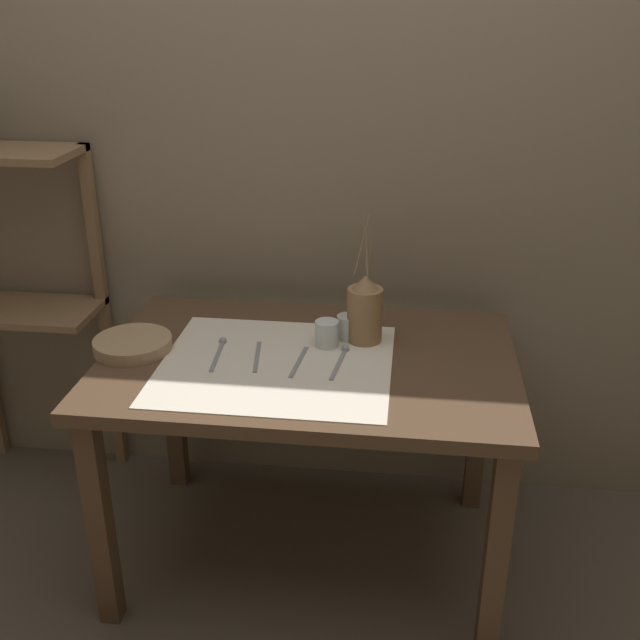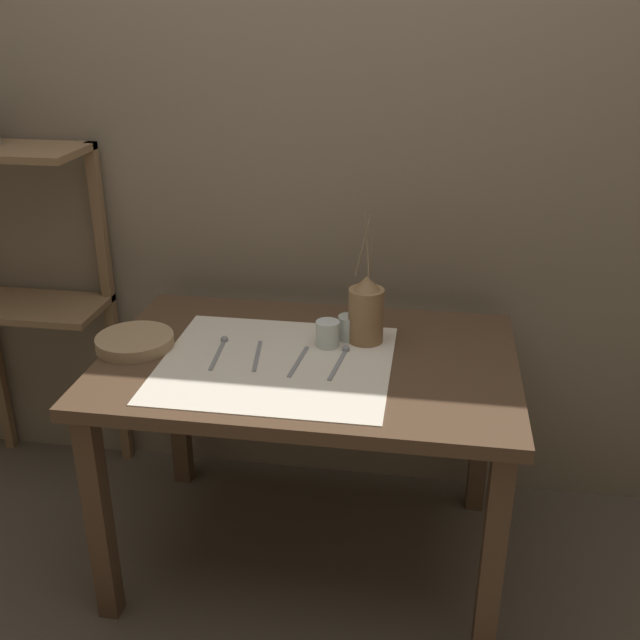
# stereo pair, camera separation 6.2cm
# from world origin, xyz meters

# --- Properties ---
(ground_plane) EXTENTS (12.00, 12.00, 0.00)m
(ground_plane) POSITION_xyz_m (0.00, 0.00, 0.00)
(ground_plane) COLOR brown
(stone_wall_back) EXTENTS (7.00, 0.06, 2.40)m
(stone_wall_back) POSITION_xyz_m (0.00, 0.51, 1.20)
(stone_wall_back) COLOR #7A6B56
(stone_wall_back) RESTS_ON ground_plane
(wooden_table) EXTENTS (1.21, 0.81, 0.73)m
(wooden_table) POSITION_xyz_m (0.00, 0.00, 0.64)
(wooden_table) COLOR #4C3523
(wooden_table) RESTS_ON ground_plane
(wooden_shelf_unit) EXTENTS (0.54, 0.28, 1.25)m
(wooden_shelf_unit) POSITION_xyz_m (-1.07, 0.36, 0.86)
(wooden_shelf_unit) COLOR brown
(wooden_shelf_unit) RESTS_ON ground_plane
(linen_cloth) EXTENTS (0.66, 0.59, 0.00)m
(linen_cloth) POSITION_xyz_m (-0.09, -0.06, 0.74)
(linen_cloth) COLOR beige
(linen_cloth) RESTS_ON wooden_table
(pitcher_with_flowers) EXTENTS (0.11, 0.11, 0.41)m
(pitcher_with_flowers) POSITION_xyz_m (0.15, 0.13, 0.83)
(pitcher_with_flowers) COLOR olive
(pitcher_with_flowers) RESTS_ON wooden_table
(wooden_bowl) EXTENTS (0.23, 0.23, 0.04)m
(wooden_bowl) POSITION_xyz_m (-0.53, -0.02, 0.75)
(wooden_bowl) COLOR #9E7F5B
(wooden_bowl) RESTS_ON wooden_table
(glass_tumbler_near) EXTENTS (0.07, 0.07, 0.08)m
(glass_tumbler_near) POSITION_xyz_m (0.05, 0.08, 0.78)
(glass_tumbler_near) COLOR silver
(glass_tumbler_near) RESTS_ON wooden_table
(glass_tumbler_far) EXTENTS (0.07, 0.07, 0.08)m
(glass_tumbler_far) POSITION_xyz_m (0.10, 0.13, 0.77)
(glass_tumbler_far) COLOR silver
(glass_tumbler_far) RESTS_ON wooden_table
(spoon_outer) EXTENTS (0.03, 0.21, 0.02)m
(spoon_outer) POSITION_xyz_m (-0.27, 0.02, 0.74)
(spoon_outer) COLOR gray
(spoon_outer) RESTS_ON wooden_table
(fork_inner) EXTENTS (0.04, 0.20, 0.00)m
(fork_inner) POSITION_xyz_m (-0.15, -0.03, 0.74)
(fork_inner) COLOR gray
(fork_inner) RESTS_ON wooden_table
(knife_center) EXTENTS (0.03, 0.20, 0.00)m
(knife_center) POSITION_xyz_m (-0.02, -0.05, 0.74)
(knife_center) COLOR gray
(knife_center) RESTS_ON wooden_table
(spoon_inner) EXTENTS (0.04, 0.21, 0.02)m
(spoon_inner) POSITION_xyz_m (0.10, 0.01, 0.74)
(spoon_inner) COLOR gray
(spoon_inner) RESTS_ON wooden_table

